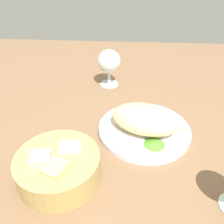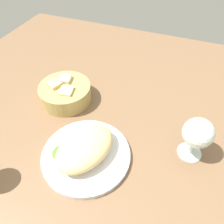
% 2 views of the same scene
% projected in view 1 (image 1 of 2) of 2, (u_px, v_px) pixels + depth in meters
% --- Properties ---
extents(ground_plane, '(1.40, 1.40, 0.02)m').
position_uv_depth(ground_plane, '(123.00, 124.00, 0.64)').
color(ground_plane, brown).
extents(plate, '(0.23, 0.23, 0.01)m').
position_uv_depth(plate, '(144.00, 130.00, 0.59)').
color(plate, silver).
rests_on(plate, ground_plane).
extents(omelette, '(0.20, 0.16, 0.06)m').
position_uv_depth(omelette, '(145.00, 119.00, 0.57)').
color(omelette, '#EBCB83').
rests_on(omelette, plate).
extents(lettuce_garnish, '(0.05, 0.05, 0.01)m').
position_uv_depth(lettuce_garnish, '(154.00, 142.00, 0.53)').
color(lettuce_garnish, '#498329').
rests_on(lettuce_garnish, plate).
extents(bread_basket, '(0.17, 0.17, 0.07)m').
position_uv_depth(bread_basket, '(59.00, 167.00, 0.46)').
color(bread_basket, tan).
rests_on(bread_basket, ground_plane).
extents(wine_glass_near, '(0.08, 0.08, 0.13)m').
position_uv_depth(wine_glass_near, '(109.00, 63.00, 0.76)').
color(wine_glass_near, silver).
rests_on(wine_glass_near, ground_plane).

